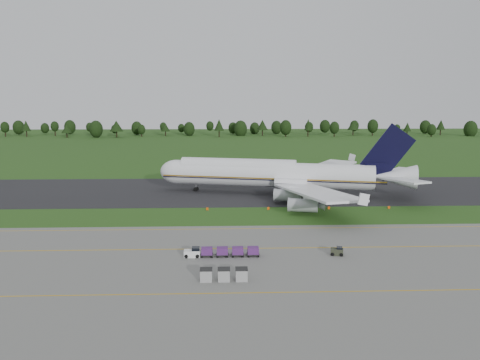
{
  "coord_description": "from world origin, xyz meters",
  "views": [
    {
      "loc": [
        -2.56,
        -96.0,
        24.25
      ],
      "look_at": [
        0.88,
        2.0,
        7.41
      ],
      "focal_mm": 35.0,
      "sensor_mm": 36.0,
      "label": 1
    }
  ],
  "objects_px": {
    "edge_markers": "(299,208)",
    "utility_cart": "(337,252)",
    "aircraft": "(276,174)",
    "uld_row": "(224,274)",
    "baggage_train": "(221,252)"
  },
  "relations": [
    {
      "from": "aircraft",
      "to": "uld_row",
      "type": "height_order",
      "value": "aircraft"
    },
    {
      "from": "utility_cart",
      "to": "edge_markers",
      "type": "xyz_separation_m",
      "value": [
        -1.04,
        31.42,
        -0.3
      ]
    },
    {
      "from": "baggage_train",
      "to": "utility_cart",
      "type": "xyz_separation_m",
      "value": [
        18.36,
        0.03,
        -0.25
      ]
    },
    {
      "from": "baggage_train",
      "to": "edge_markers",
      "type": "height_order",
      "value": "baggage_train"
    },
    {
      "from": "uld_row",
      "to": "utility_cart",
      "type": "bearing_deg",
      "value": 29.04
    },
    {
      "from": "uld_row",
      "to": "edge_markers",
      "type": "distance_m",
      "value": 44.63
    },
    {
      "from": "aircraft",
      "to": "baggage_train",
      "type": "xyz_separation_m",
      "value": [
        -14.15,
        -48.57,
        -4.52
      ]
    },
    {
      "from": "aircraft",
      "to": "baggage_train",
      "type": "bearing_deg",
      "value": -106.24
    },
    {
      "from": "uld_row",
      "to": "edge_markers",
      "type": "relative_size",
      "value": 0.16
    },
    {
      "from": "edge_markers",
      "to": "utility_cart",
      "type": "bearing_deg",
      "value": -88.11
    },
    {
      "from": "aircraft",
      "to": "utility_cart",
      "type": "xyz_separation_m",
      "value": [
        4.21,
        -48.54,
        -4.77
      ]
    },
    {
      "from": "utility_cart",
      "to": "uld_row",
      "type": "xyz_separation_m",
      "value": [
        -17.85,
        -9.91,
        0.32
      ]
    },
    {
      "from": "baggage_train",
      "to": "utility_cart",
      "type": "relative_size",
      "value": 5.57
    },
    {
      "from": "aircraft",
      "to": "uld_row",
      "type": "distance_m",
      "value": 60.19
    },
    {
      "from": "uld_row",
      "to": "edge_markers",
      "type": "xyz_separation_m",
      "value": [
        16.81,
        41.33,
        -0.62
      ]
    }
  ]
}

